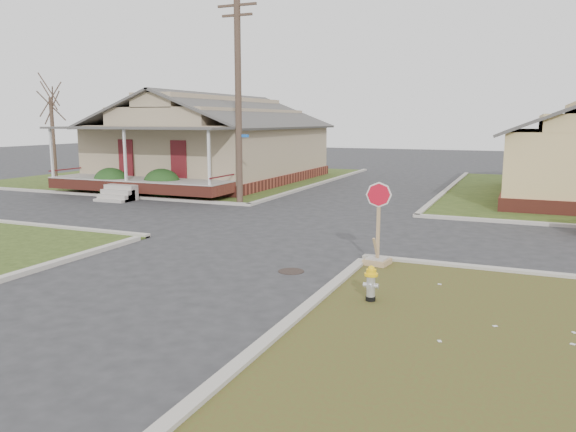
% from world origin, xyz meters
% --- Properties ---
extents(ground, '(120.00, 120.00, 0.00)m').
position_xyz_m(ground, '(0.00, 0.00, 0.00)').
color(ground, '#29292C').
rests_on(ground, ground).
extents(verge_far_left, '(19.00, 19.00, 0.05)m').
position_xyz_m(verge_far_left, '(-13.00, 18.00, 0.03)').
color(verge_far_left, '#2D4016').
rests_on(verge_far_left, ground).
extents(curbs, '(80.00, 40.00, 0.12)m').
position_xyz_m(curbs, '(0.00, 5.00, 0.00)').
color(curbs, '#ADA69C').
rests_on(curbs, ground).
extents(manhole, '(0.64, 0.64, 0.01)m').
position_xyz_m(manhole, '(2.20, -0.50, 0.01)').
color(manhole, black).
rests_on(manhole, ground).
extents(corner_house, '(10.10, 15.50, 5.30)m').
position_xyz_m(corner_house, '(-10.00, 16.68, 2.28)').
color(corner_house, brown).
rests_on(corner_house, ground).
extents(utility_pole, '(1.80, 0.28, 9.00)m').
position_xyz_m(utility_pole, '(-4.20, 8.90, 4.66)').
color(utility_pole, '#402F25').
rests_on(utility_pole, ground).
extents(tree_far_left, '(0.22, 0.22, 4.90)m').
position_xyz_m(tree_far_left, '(-18.00, 12.00, 2.50)').
color(tree_far_left, '#402F25').
rests_on(tree_far_left, verge_far_left).
extents(fire_hydrant, '(0.27, 0.27, 0.74)m').
position_xyz_m(fire_hydrant, '(4.62, -2.09, 0.45)').
color(fire_hydrant, black).
rests_on(fire_hydrant, ground).
extents(stop_sign, '(0.60, 0.58, 2.11)m').
position_xyz_m(stop_sign, '(4.02, 0.83, 0.50)').
color(stop_sign, tan).
rests_on(stop_sign, ground).
extents(hedge_left, '(1.62, 1.33, 1.24)m').
position_xyz_m(hedge_left, '(-11.47, 9.11, 0.67)').
color(hedge_left, '#193D16').
rests_on(hedge_left, verge_far_left).
extents(hedge_right, '(1.64, 1.34, 1.25)m').
position_xyz_m(hedge_right, '(-8.69, 9.44, 0.68)').
color(hedge_right, '#193D16').
rests_on(hedge_right, verge_far_left).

